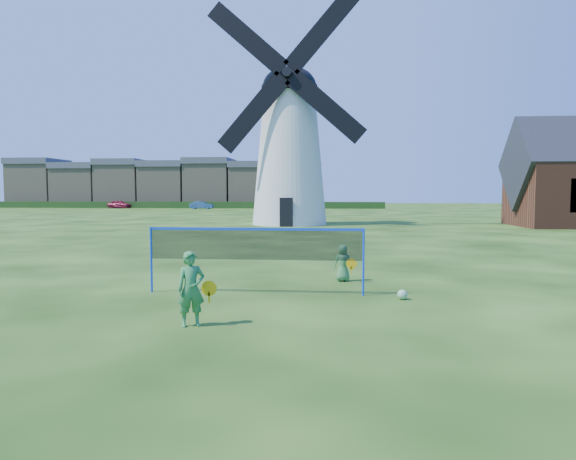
% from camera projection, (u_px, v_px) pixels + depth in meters
% --- Properties ---
extents(ground, '(220.00, 220.00, 0.00)m').
position_uv_depth(ground, '(277.00, 298.00, 11.52)').
color(ground, black).
rests_on(ground, ground).
extents(windmill, '(11.11, 5.52, 16.21)m').
position_uv_depth(windmill, '(289.00, 146.00, 37.98)').
color(windmill, white).
rests_on(windmill, ground).
extents(badminton_net, '(5.05, 0.05, 1.55)m').
position_uv_depth(badminton_net, '(255.00, 245.00, 11.96)').
color(badminton_net, blue).
rests_on(badminton_net, ground).
extents(player_girl, '(0.71, 0.49, 1.33)m').
position_uv_depth(player_girl, '(191.00, 289.00, 9.06)').
color(player_girl, '#348243').
rests_on(player_girl, ground).
extents(player_boy, '(0.63, 0.44, 0.99)m').
position_uv_depth(player_boy, '(343.00, 263.00, 13.69)').
color(player_boy, '#42894A').
rests_on(player_boy, ground).
extents(play_ball, '(0.22, 0.22, 0.22)m').
position_uv_depth(play_ball, '(402.00, 295.00, 11.37)').
color(play_ball, green).
rests_on(play_ball, ground).
extents(terraced_houses, '(51.48, 8.40, 8.02)m').
position_uv_depth(terraced_houses, '(164.00, 184.00, 85.08)').
color(terraced_houses, '#998866').
rests_on(terraced_houses, ground).
extents(hedge, '(62.00, 0.80, 1.00)m').
position_uv_depth(hedge, '(181.00, 205.00, 78.96)').
color(hedge, '#193814').
rests_on(hedge, ground).
extents(car_left, '(3.82, 2.08, 1.23)m').
position_uv_depth(car_left, '(119.00, 204.00, 78.36)').
color(car_left, maroon).
rests_on(car_left, ground).
extents(car_right, '(3.43, 1.25, 1.12)m').
position_uv_depth(car_right, '(202.00, 205.00, 74.78)').
color(car_right, '#2A4E80').
rests_on(car_right, ground).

